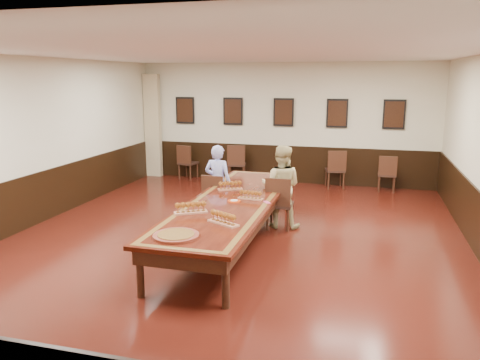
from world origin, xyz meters
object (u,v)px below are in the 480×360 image
(chair_woman, at_px, (280,202))
(spare_chair_c, at_px, (335,169))
(spare_chair_d, at_px, (387,173))
(spare_chair_a, at_px, (188,162))
(person_man, at_px, (218,182))
(person_woman, at_px, (281,187))
(carved_platter, at_px, (176,236))
(conference_table, at_px, (232,208))
(spare_chair_b, at_px, (237,163))
(chair_man, at_px, (216,197))

(chair_woman, bearing_deg, spare_chair_c, -102.06)
(spare_chair_d, bearing_deg, spare_chair_a, -1.49)
(person_man, bearing_deg, spare_chair_d, -131.66)
(person_woman, distance_m, carved_platter, 3.19)
(conference_table, bearing_deg, carved_platter, -95.57)
(spare_chair_b, xyz_separation_m, conference_table, (1.23, -4.72, 0.10))
(chair_woman, relative_size, person_man, 0.67)
(chair_man, bearing_deg, conference_table, 123.97)
(spare_chair_a, relative_size, conference_table, 0.19)
(spare_chair_d, relative_size, conference_table, 0.18)
(chair_man, distance_m, spare_chair_b, 3.59)
(spare_chair_d, distance_m, person_woman, 4.07)
(chair_woman, xyz_separation_m, spare_chair_d, (2.06, 3.61, -0.04))
(chair_woman, bearing_deg, carved_platter, 74.11)
(spare_chair_b, relative_size, person_woman, 0.65)
(person_woman, height_order, carved_platter, person_woman)
(chair_man, xyz_separation_m, person_man, (0.01, 0.10, 0.28))
(spare_chair_b, bearing_deg, spare_chair_d, 167.69)
(chair_man, relative_size, spare_chair_d, 1.02)
(chair_woman, bearing_deg, spare_chair_b, -63.46)
(spare_chair_b, bearing_deg, carved_platter, 88.58)
(spare_chair_c, relative_size, spare_chair_d, 1.08)
(spare_chair_a, xyz_separation_m, spare_chair_c, (4.07, -0.05, 0.02))
(spare_chair_c, height_order, carved_platter, spare_chair_c)
(chair_woman, bearing_deg, chair_man, -8.78)
(carved_platter, bearing_deg, person_man, 98.18)
(chair_woman, xyz_separation_m, spare_chair_c, (0.78, 3.67, -0.01))
(chair_woman, bearing_deg, person_woman, -90.00)
(spare_chair_d, height_order, person_man, person_man)
(person_man, bearing_deg, conference_table, 121.73)
(chair_man, relative_size, chair_woman, 0.94)
(spare_chair_a, bearing_deg, chair_man, 130.69)
(person_man, xyz_separation_m, conference_table, (0.67, -1.27, -0.14))
(carved_platter, bearing_deg, chair_woman, 74.14)
(spare_chair_c, bearing_deg, spare_chair_a, -15.35)
(spare_chair_b, relative_size, person_man, 0.68)
(person_woman, bearing_deg, spare_chair_c, -102.41)
(spare_chair_a, distance_m, person_woman, 4.90)
(chair_man, height_order, spare_chair_a, spare_chair_a)
(chair_man, distance_m, spare_chair_c, 4.05)
(person_woman, bearing_deg, spare_chair_a, -47.67)
(spare_chair_c, distance_m, carved_platter, 6.84)
(spare_chair_c, distance_m, conference_table, 4.85)
(person_man, bearing_deg, carved_platter, 102.16)
(chair_woman, distance_m, spare_chair_c, 3.75)
(chair_man, bearing_deg, spare_chair_b, -77.14)
(chair_woman, xyz_separation_m, spare_chair_a, (-3.29, 3.72, -0.02))
(spare_chair_c, xyz_separation_m, spare_chair_d, (1.28, -0.06, -0.04))
(spare_chair_c, bearing_deg, person_woman, 63.01)
(spare_chair_d, distance_m, conference_table, 5.32)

